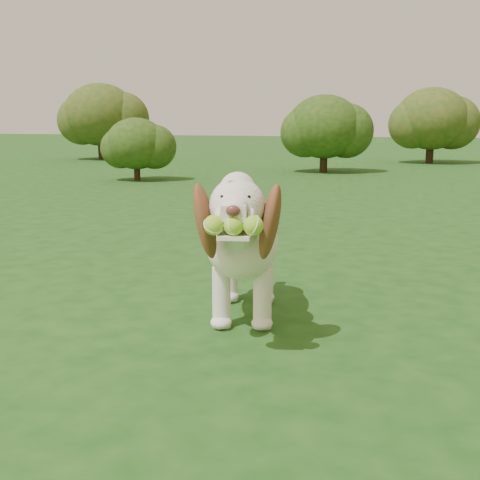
% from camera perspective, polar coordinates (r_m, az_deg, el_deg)
% --- Properties ---
extents(ground, '(80.00, 80.00, 0.00)m').
position_cam_1_polar(ground, '(4.08, 1.66, -4.85)').
color(ground, '#184313').
rests_on(ground, ground).
extents(dog, '(0.69, 1.36, 0.89)m').
position_cam_1_polar(dog, '(3.40, 0.34, 0.09)').
color(dog, white).
rests_on(dog, ground).
extents(shrub_a, '(1.15, 1.15, 1.19)m').
position_cam_1_polar(shrub_a, '(11.75, -9.82, 8.99)').
color(shrub_a, '#382314').
rests_on(shrub_a, ground).
extents(shrub_i, '(1.94, 1.94, 2.01)m').
position_cam_1_polar(shrub_i, '(17.13, 17.72, 10.90)').
color(shrub_i, '#382314').
rests_on(shrub_i, ground).
extents(shrub_b, '(1.64, 1.64, 1.70)m').
position_cam_1_polar(shrub_b, '(13.57, 8.01, 10.58)').
color(shrub_b, '#382314').
rests_on(shrub_b, ground).
extents(shrub_g, '(2.13, 2.13, 2.21)m').
position_cam_1_polar(shrub_g, '(18.42, -13.10, 11.49)').
color(shrub_g, '#382314').
rests_on(shrub_g, ground).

